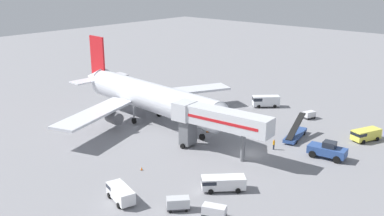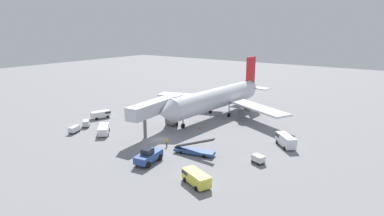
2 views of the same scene
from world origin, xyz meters
name	(u,v)px [view 1 (image 1 of 2)]	position (x,y,z in m)	size (l,w,h in m)	color
ground_plane	(249,153)	(0.00, 0.00, 0.00)	(300.00, 300.00, 0.00)	gray
airplane_at_gate	(148,96)	(0.39, 22.78, 4.77)	(39.75, 42.11, 14.11)	silver
jet_bridge	(215,120)	(-3.50, 4.09, 5.39)	(4.79, 16.47, 7.26)	silver
pushback_tug	(327,150)	(6.24, -9.68, 1.23)	(3.21, 5.80, 2.65)	#2D4C8E
belt_loader_truck	(295,134)	(10.38, -2.09, 0.79)	(7.71, 3.44, 3.45)	#2D4C8E
service_van_near_right	(120,193)	(-22.48, 3.48, 1.05)	(3.13, 5.01, 1.82)	white
service_van_far_left	(365,134)	(17.08, -11.20, 1.09)	(5.40, 3.80, 1.89)	#E5DB4C
service_van_outer_right	(265,101)	(22.35, 11.45, 1.30)	(5.17, 5.14, 2.27)	white
service_van_far_right	(222,182)	(-12.18, -4.13, 1.05)	(5.38, 5.31, 1.81)	white
baggage_cart_mid_left	(309,115)	(21.42, 1.03, 0.78)	(2.43, 1.98, 1.40)	#38383D
baggage_cart_rear_left	(214,211)	(-17.91, -7.46, 0.80)	(2.21, 2.98, 1.44)	#38383D
baggage_cart_mid_center	(178,203)	(-19.47, -3.29, 0.85)	(2.87, 2.77, 1.54)	#38383D
ground_crew_worker_foreground	(274,144)	(3.78, -1.99, 0.89)	(0.42, 0.42, 1.69)	#1E2333
safety_cone_alpha	(142,169)	(-15.00, 7.90, 0.24)	(0.32, 0.32, 0.49)	black
safety_cone_bravo	(207,130)	(2.91, 10.72, 0.37)	(0.50, 0.50, 0.76)	black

